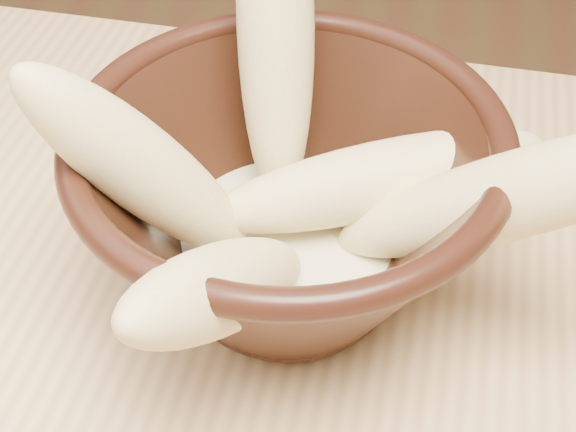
{
  "coord_description": "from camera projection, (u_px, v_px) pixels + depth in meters",
  "views": [
    {
      "loc": [
        0.19,
        -0.16,
        1.12
      ],
      "look_at": [
        0.12,
        0.14,
        0.81
      ],
      "focal_mm": 50.0,
      "sensor_mm": 36.0,
      "label": 1
    }
  ],
  "objects": [
    {
      "name": "banana_upright",
      "position": [
        276.0,
        24.0,
        0.43
      ],
      "size": [
        0.07,
        0.13,
        0.2
      ],
      "primitive_type": "ellipsoid",
      "rotation": [
        0.43,
        0.0,
        3.4
      ],
      "color": "#D0B87B",
      "rests_on": "bowl"
    },
    {
      "name": "banana_right",
      "position": [
        506.0,
        197.0,
        0.38
      ],
      "size": [
        0.19,
        0.07,
        0.15
      ],
      "primitive_type": "ellipsoid",
      "rotation": [
        0.92,
        0.0,
        1.44
      ],
      "color": "#D0B87B",
      "rests_on": "bowl"
    },
    {
      "name": "milk_puddle",
      "position": [
        288.0,
        241.0,
        0.45
      ],
      "size": [
        0.13,
        0.13,
        0.02
      ],
      "primitive_type": "cylinder",
      "color": "beige",
      "rests_on": "bowl"
    },
    {
      "name": "banana_across",
      "position": [
        378.0,
        180.0,
        0.43
      ],
      "size": [
        0.19,
        0.12,
        0.06
      ],
      "primitive_type": "ellipsoid",
      "rotation": [
        1.47,
        0.0,
        2.0
      ],
      "color": "#D0B87B",
      "rests_on": "bowl"
    },
    {
      "name": "bowl",
      "position": [
        288.0,
        202.0,
        0.43
      ],
      "size": [
        0.23,
        0.23,
        0.12
      ],
      "rotation": [
        0.0,
        0.0,
        0.05
      ],
      "color": "black",
      "rests_on": "table"
    },
    {
      "name": "banana_left",
      "position": [
        142.0,
        168.0,
        0.39
      ],
      "size": [
        0.13,
        0.09,
        0.15
      ],
      "primitive_type": "ellipsoid",
      "rotation": [
        0.62,
        0.0,
        -1.15
      ],
      "color": "#D0B87B",
      "rests_on": "bowl"
    },
    {
      "name": "banana_front",
      "position": [
        221.0,
        288.0,
        0.36
      ],
      "size": [
        0.08,
        0.16,
        0.12
      ],
      "primitive_type": "ellipsoid",
      "rotation": [
        0.97,
        0.0,
        -0.3
      ],
      "color": "#D0B87B",
      "rests_on": "bowl"
    }
  ]
}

